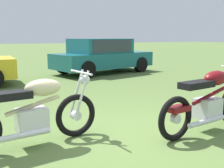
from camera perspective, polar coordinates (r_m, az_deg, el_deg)
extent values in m
plane|color=#567038|center=(4.30, 2.71, -10.77)|extent=(120.00, 120.00, 0.00)
torus|color=black|center=(4.24, -7.46, -6.47)|extent=(0.66, 0.17, 0.66)
cylinder|color=silver|center=(4.24, -7.46, -6.47)|extent=(0.15, 0.12, 0.14)
cylinder|color=silver|center=(4.27, -7.39, -1.86)|extent=(0.27, 0.07, 0.73)
cylinder|color=silver|center=(4.11, -6.25, -2.28)|extent=(0.27, 0.07, 0.73)
cube|color=silver|center=(3.98, -16.26, -7.10)|extent=(0.43, 0.35, 0.32)
cylinder|color=beige|center=(3.94, -15.99, -4.25)|extent=(0.76, 0.15, 0.22)
ellipsoid|color=beige|center=(3.94, -14.08, -0.72)|extent=(0.55, 0.32, 0.24)
cube|color=black|center=(3.81, -20.81, -2.32)|extent=(0.63, 0.31, 0.10)
cylinder|color=silver|center=(4.15, -6.43, 2.41)|extent=(0.11, 0.64, 0.03)
sphere|color=silver|center=(4.20, -5.68, 0.84)|extent=(0.18, 0.18, 0.16)
cylinder|color=silver|center=(3.82, -18.57, -10.16)|extent=(0.80, 0.18, 0.08)
torus|color=black|center=(4.14, 13.00, -6.99)|extent=(0.67, 0.18, 0.67)
cylinder|color=silver|center=(4.14, 13.00, -6.99)|extent=(0.15, 0.12, 0.14)
cube|color=silver|center=(4.69, 19.16, -4.71)|extent=(0.44, 0.35, 0.32)
cylinder|color=maroon|center=(4.67, 19.52, -2.27)|extent=(0.79, 0.16, 0.22)
ellipsoid|color=maroon|center=(4.74, 20.76, 1.17)|extent=(0.55, 0.33, 0.24)
cube|color=black|center=(4.37, 17.14, -0.12)|extent=(0.63, 0.32, 0.10)
cube|color=maroon|center=(4.14, 13.64, -4.98)|extent=(0.38, 0.23, 0.08)
cylinder|color=silver|center=(4.46, 19.05, -7.30)|extent=(0.80, 0.18, 0.08)
cube|color=#19606B|center=(11.59, -1.81, 5.02)|extent=(4.54, 2.70, 0.60)
cube|color=#19606B|center=(11.46, -2.41, 7.86)|extent=(2.64, 2.08, 0.60)
cube|color=#2D3842|center=(11.46, -2.41, 7.96)|extent=(2.31, 2.03, 0.48)
cylinder|color=black|center=(13.15, 0.76, 4.58)|extent=(0.67, 0.36, 0.64)
cylinder|color=black|center=(11.98, 5.97, 4.02)|extent=(0.67, 0.36, 0.64)
cylinder|color=black|center=(11.46, -9.93, 3.67)|extent=(0.67, 0.36, 0.64)
cylinder|color=black|center=(10.10, -5.13, 2.97)|extent=(0.67, 0.36, 0.64)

